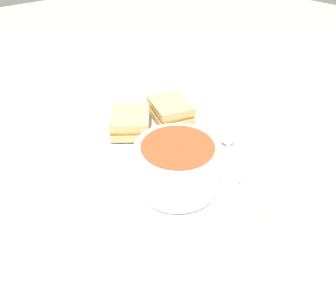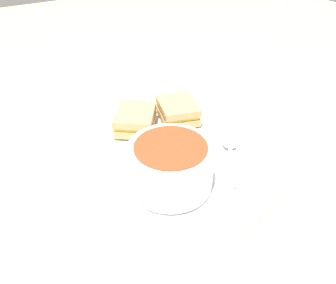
# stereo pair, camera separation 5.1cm
# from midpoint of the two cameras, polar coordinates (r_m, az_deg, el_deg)

# --- Properties ---
(ground_plane) EXTENTS (2.40, 2.40, 0.00)m
(ground_plane) POSITION_cam_midpoint_polar(r_m,az_deg,el_deg) (0.53, -2.75, -3.31)
(ground_plane) COLOR #D1B27F
(plate) EXTENTS (0.35, 0.35, 0.02)m
(plate) POSITION_cam_midpoint_polar(r_m,az_deg,el_deg) (0.52, -2.78, -2.48)
(plate) COLOR white
(plate) RESTS_ON ground_plane
(soup_bowl) EXTENTS (0.11, 0.11, 0.06)m
(soup_bowl) POSITION_cam_midpoint_polar(r_m,az_deg,el_deg) (0.44, -1.67, -4.13)
(soup_bowl) COLOR white
(soup_bowl) RESTS_ON plate
(spoon) EXTENTS (0.09, 0.10, 0.01)m
(spoon) POSITION_cam_midpoint_polar(r_m,az_deg,el_deg) (0.53, 7.74, -0.05)
(spoon) COLOR silver
(spoon) RESTS_ON plate
(sandwich_half_near) EXTENTS (0.08, 0.09, 0.03)m
(sandwich_half_near) POSITION_cam_midpoint_polar(r_m,az_deg,el_deg) (0.59, -1.96, 5.52)
(sandwich_half_near) COLOR tan
(sandwich_half_near) RESTS_ON plate
(sandwich_half_far) EXTENTS (0.10, 0.10, 0.03)m
(sandwich_half_far) POSITION_cam_midpoint_polar(r_m,az_deg,el_deg) (0.56, -9.14, 3.42)
(sandwich_half_far) COLOR tan
(sandwich_half_far) RESTS_ON plate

